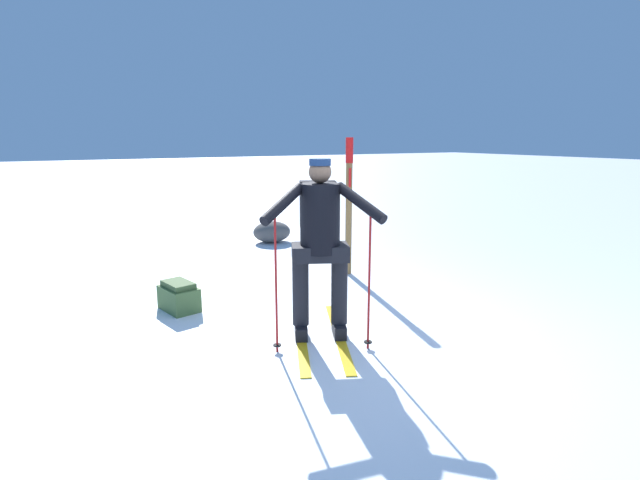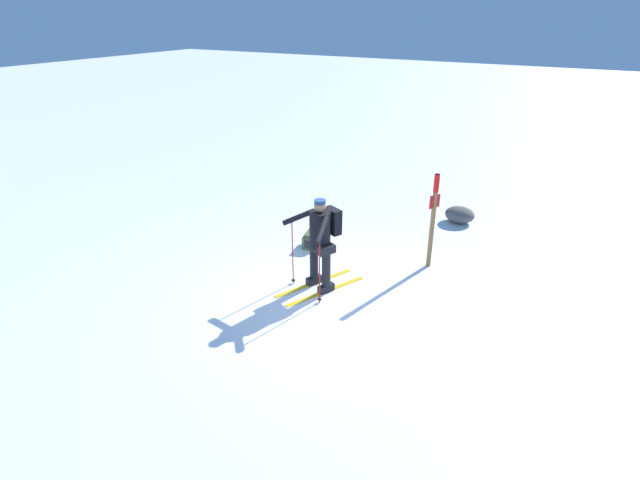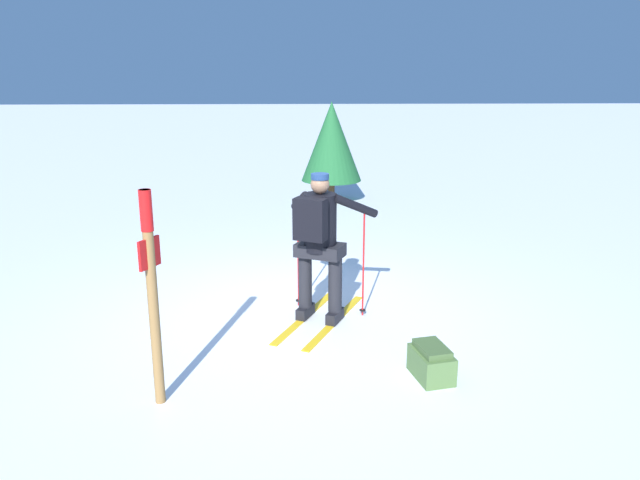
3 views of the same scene
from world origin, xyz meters
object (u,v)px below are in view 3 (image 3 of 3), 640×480
at_px(skier, 319,238).
at_px(dropped_backpack, 431,362).
at_px(trail_marker, 151,282).
at_px(pine_tree, 332,142).

xyz_separation_m(skier, dropped_backpack, (0.97, -1.36, -0.81)).
relative_size(trail_marker, pine_tree, 0.89).
height_order(dropped_backpack, trail_marker, trail_marker).
bearing_deg(trail_marker, dropped_backpack, 8.27).
relative_size(skier, trail_marker, 0.92).
bearing_deg(pine_tree, skier, -94.15).
xyz_separation_m(dropped_backpack, pine_tree, (-0.52, 7.62, 1.10)).
bearing_deg(dropped_backpack, pine_tree, 93.88).
bearing_deg(pine_tree, trail_marker, -103.08).
xyz_separation_m(trail_marker, pine_tree, (1.85, 7.96, 0.17)).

